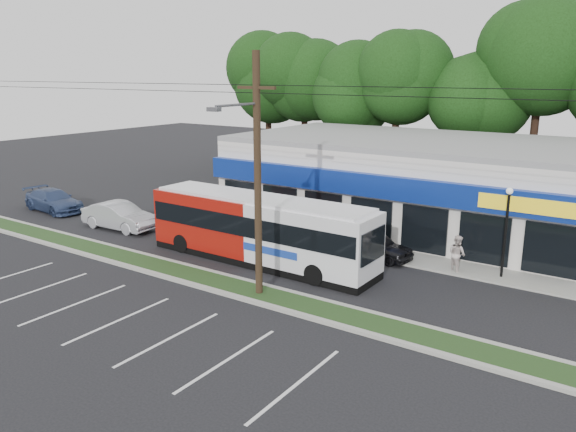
% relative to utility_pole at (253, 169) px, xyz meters
% --- Properties ---
extents(ground, '(120.00, 120.00, 0.00)m').
position_rel_utility_pole_xyz_m(ground, '(-2.83, -0.93, -5.41)').
color(ground, black).
rests_on(ground, ground).
extents(grass_strip, '(40.00, 1.60, 0.12)m').
position_rel_utility_pole_xyz_m(grass_strip, '(-2.83, 0.07, -5.35)').
color(grass_strip, '#203817').
rests_on(grass_strip, ground).
extents(curb_south, '(40.00, 0.25, 0.14)m').
position_rel_utility_pole_xyz_m(curb_south, '(-2.83, -0.78, -5.34)').
color(curb_south, '#9E9E93').
rests_on(curb_south, ground).
extents(curb_north, '(40.00, 0.25, 0.14)m').
position_rel_utility_pole_xyz_m(curb_north, '(-2.83, 0.92, -5.34)').
color(curb_north, '#9E9E93').
rests_on(curb_north, ground).
extents(sidewalk, '(32.00, 2.20, 0.10)m').
position_rel_utility_pole_xyz_m(sidewalk, '(2.17, 8.07, -5.36)').
color(sidewalk, '#9E9E93').
rests_on(sidewalk, ground).
extents(strip_mall, '(25.00, 12.55, 5.30)m').
position_rel_utility_pole_xyz_m(strip_mall, '(2.67, 14.99, -2.76)').
color(strip_mall, silver).
rests_on(strip_mall, ground).
extents(utility_pole, '(50.00, 2.77, 10.00)m').
position_rel_utility_pole_xyz_m(utility_pole, '(0.00, 0.00, 0.00)').
color(utility_pole, black).
rests_on(utility_pole, ground).
extents(lamp_post, '(0.30, 0.30, 4.25)m').
position_rel_utility_pole_xyz_m(lamp_post, '(8.17, 7.87, -2.74)').
color(lamp_post, black).
rests_on(lamp_post, ground).
extents(tree_line, '(46.76, 6.76, 11.83)m').
position_rel_utility_pole_xyz_m(tree_line, '(1.17, 25.07, 3.00)').
color(tree_line, black).
rests_on(tree_line, ground).
extents(metrobus, '(12.34, 2.74, 3.31)m').
position_rel_utility_pole_xyz_m(metrobus, '(-2.39, 3.57, -3.66)').
color(metrobus, maroon).
rests_on(metrobus, ground).
extents(car_dark, '(4.13, 2.06, 1.35)m').
position_rel_utility_pole_xyz_m(car_dark, '(2.04, 7.35, -4.74)').
color(car_dark, black).
rests_on(car_dark, ground).
extents(car_silver, '(4.96, 1.94, 1.61)m').
position_rel_utility_pole_xyz_m(car_silver, '(-13.05, 3.63, -4.61)').
color(car_silver, '#B2B3BA').
rests_on(car_silver, ground).
extents(car_blue, '(5.24, 2.50, 1.48)m').
position_rel_utility_pole_xyz_m(car_blue, '(-20.36, 4.11, -4.68)').
color(car_blue, navy).
rests_on(car_blue, ground).
extents(pedestrian_a, '(0.84, 0.71, 1.95)m').
position_rel_utility_pole_xyz_m(pedestrian_a, '(1.76, 5.19, -4.44)').
color(pedestrian_a, silver).
rests_on(pedestrian_a, ground).
extents(pedestrian_b, '(1.11, 1.04, 1.81)m').
position_rel_utility_pole_xyz_m(pedestrian_b, '(6.17, 7.57, -4.51)').
color(pedestrian_b, beige).
rests_on(pedestrian_b, ground).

